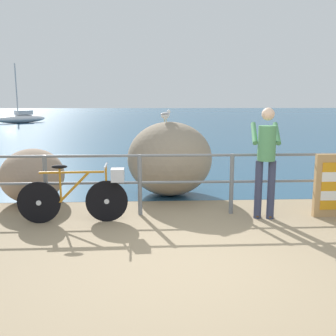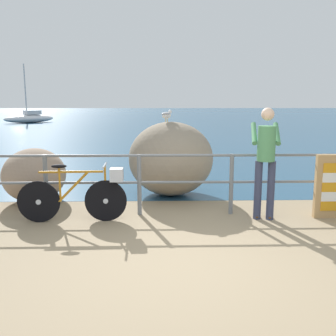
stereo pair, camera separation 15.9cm
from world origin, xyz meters
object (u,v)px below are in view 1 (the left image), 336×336
at_px(breakwater_boulder_left, 33,176).
at_px(sailboat, 21,118).
at_px(person_at_railing, 266,158).
at_px(breakwater_boulder_main, 170,159).
at_px(seagull, 165,115).
at_px(bicycle, 83,193).

xyz_separation_m(breakwater_boulder_left, sailboat, (-8.65, 25.77, -0.08)).
bearing_deg(person_at_railing, sailboat, 35.63).
height_order(person_at_railing, sailboat, sailboat).
bearing_deg(breakwater_boulder_left, breakwater_boulder_main, 9.26).
xyz_separation_m(breakwater_boulder_main, breakwater_boulder_left, (-2.60, -0.42, -0.23)).
bearing_deg(sailboat, seagull, 69.58).
bearing_deg(breakwater_boulder_main, sailboat, 113.93).
height_order(breakwater_boulder_main, sailboat, sailboat).
bearing_deg(breakwater_boulder_left, person_at_railing, -16.70).
relative_size(breakwater_boulder_main, seagull, 5.42).
xyz_separation_m(breakwater_boulder_left, seagull, (2.51, 0.42, 1.11)).
distance_m(bicycle, sailboat, 28.77).
bearing_deg(breakwater_boulder_left, seagull, 9.60).
height_order(breakwater_boulder_main, seagull, seagull).
height_order(breakwater_boulder_left, seagull, seagull).
bearing_deg(person_at_railing, seagull, 53.47).
bearing_deg(breakwater_boulder_main, person_at_railing, -48.57).
xyz_separation_m(person_at_railing, seagull, (-1.53, 1.64, 0.62)).
bearing_deg(bicycle, sailboat, 108.09).
distance_m(person_at_railing, sailboat, 29.82).
relative_size(person_at_railing, breakwater_boulder_main, 1.05).
height_order(bicycle, breakwater_boulder_left, breakwater_boulder_left).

